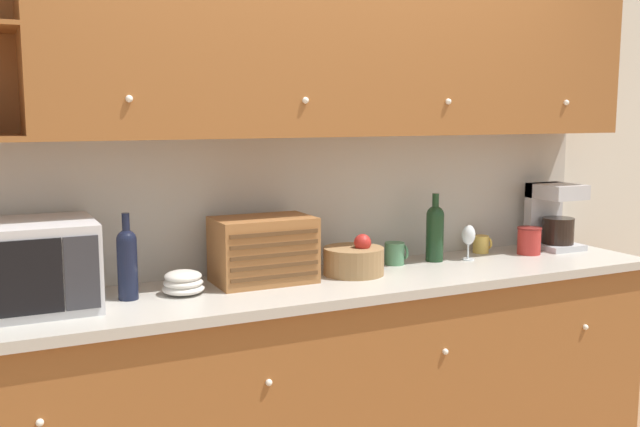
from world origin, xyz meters
name	(u,v)px	position (x,y,z in m)	size (l,w,h in m)	color
wall_back	(298,184)	(0.00, 0.03, 1.30)	(5.57, 0.06, 2.60)	beige
counter_unit	(329,383)	(0.00, -0.29, 0.46)	(3.19, 0.61, 0.92)	#935628
backsplash_panel	(301,201)	(0.00, -0.01, 1.23)	(3.17, 0.01, 0.60)	#B7B2A8
upper_cabinets	(351,41)	(0.17, -0.17, 1.93)	(3.17, 0.36, 0.82)	#935628
microwave	(20,267)	(-1.21, -0.24, 1.08)	(0.52, 0.41, 0.32)	silver
wine_bottle	(127,261)	(-0.83, -0.26, 1.07)	(0.08, 0.08, 0.33)	black
bowl_stack_on_counter	(183,283)	(-0.62, -0.27, 0.97)	(0.16, 0.16, 0.09)	silver
bread_box	(263,250)	(-0.27, -0.22, 1.06)	(0.41, 0.26, 0.27)	#996033
fruit_basket	(354,260)	(0.14, -0.26, 0.99)	(0.27, 0.27, 0.18)	#937047
mug_blue_second	(395,253)	(0.41, -0.16, 0.98)	(0.10, 0.09, 0.10)	#4C845B
second_wine_bottle	(435,231)	(0.62, -0.17, 1.07)	(0.08, 0.08, 0.32)	#19381E
wine_glass	(468,236)	(0.78, -0.22, 1.04)	(0.07, 0.07, 0.17)	silver
mug	(481,244)	(0.96, -0.10, 0.97)	(0.09, 0.08, 0.09)	gold
storage_canister	(529,241)	(1.15, -0.24, 0.99)	(0.12, 0.12, 0.14)	#B22D28
coffee_maker	(553,216)	(1.37, -0.16, 1.09)	(0.21, 0.24, 0.34)	#B7B7BC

